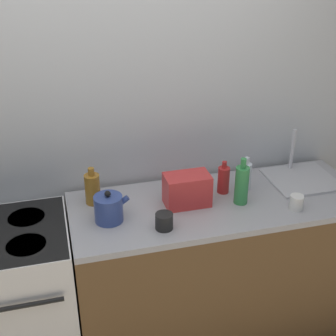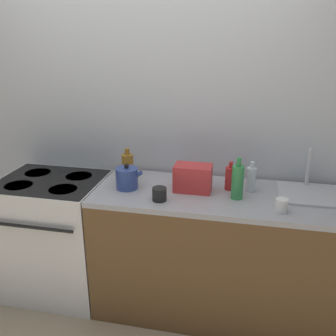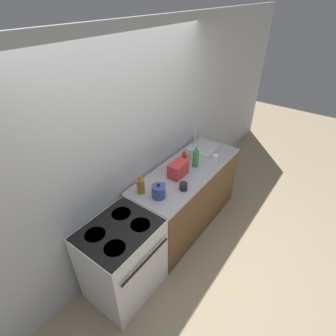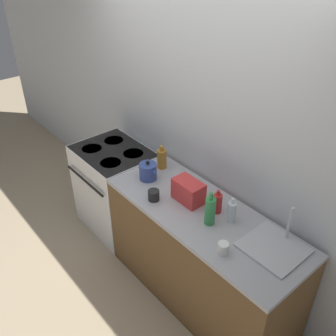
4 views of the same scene
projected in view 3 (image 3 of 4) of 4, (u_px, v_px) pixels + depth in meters
The scene contains 13 objects.
ground_plane at pixel (180, 261), 3.26m from camera, with size 12.00×12.00×0.00m, color tan.
wall_back at pixel (130, 154), 2.87m from camera, with size 8.00×0.05×2.60m.
stove at pixel (123, 259), 2.72m from camera, with size 0.76×0.65×0.93m.
counter_block at pixel (186, 196), 3.56m from camera, with size 1.71×0.65×0.93m.
kettle at pixel (159, 191), 2.82m from camera, with size 0.19×0.15×0.18m.
toaster at pixel (178, 169), 3.13m from camera, with size 0.25×0.15×0.18m.
sink_tray at pixel (203, 147), 3.72m from camera, with size 0.40×0.37×0.28m.
bottle_clear at pixel (190, 154), 3.42m from camera, with size 0.06×0.06×0.21m.
bottle_red at pixel (184, 159), 3.33m from camera, with size 0.07×0.07×0.20m.
bottle_green at pixel (196, 158), 3.28m from camera, with size 0.08×0.08×0.28m.
bottle_amber at pixel (141, 186), 2.86m from camera, with size 0.09×0.09×0.22m.
cup_white at pixel (215, 158), 3.43m from camera, with size 0.07×0.07×0.08m.
cup_black at pixel (183, 186), 2.94m from camera, with size 0.09×0.09×0.09m.
Camera 3 is at (-1.73, -1.08, 2.80)m, focal length 28.00 mm.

